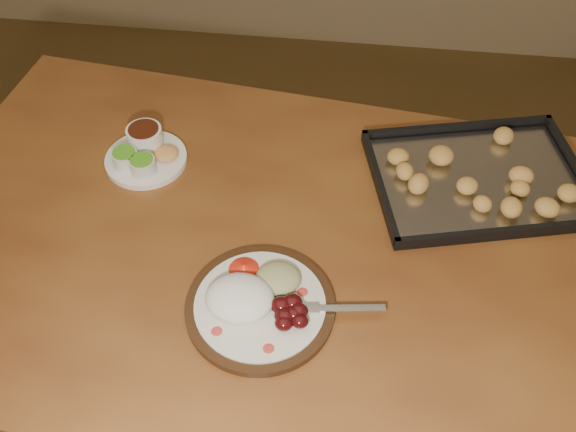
# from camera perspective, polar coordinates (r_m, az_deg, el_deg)

# --- Properties ---
(dining_table) EXTENTS (1.60, 1.07, 0.75)m
(dining_table) POSITION_cam_1_polar(r_m,az_deg,el_deg) (1.28, 0.11, -5.44)
(dining_table) COLOR brown
(dining_table) RESTS_ON ground
(dinner_plate) EXTENTS (0.34, 0.26, 0.06)m
(dinner_plate) POSITION_cam_1_polar(r_m,az_deg,el_deg) (1.11, -2.69, -7.60)
(dinner_plate) COLOR black
(dinner_plate) RESTS_ON dining_table
(condiment_saucer) EXTENTS (0.17, 0.17, 0.06)m
(condiment_saucer) POSITION_cam_1_polar(r_m,az_deg,el_deg) (1.38, -12.67, 5.51)
(condiment_saucer) COLOR silver
(condiment_saucer) RESTS_ON dining_table
(baking_tray) EXTENTS (0.49, 0.41, 0.04)m
(baking_tray) POSITION_cam_1_polar(r_m,az_deg,el_deg) (1.37, 16.56, 3.34)
(baking_tray) COLOR black
(baking_tray) RESTS_ON dining_table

